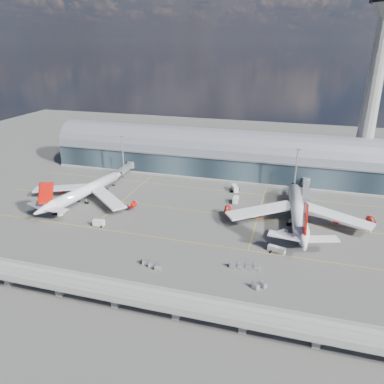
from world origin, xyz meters
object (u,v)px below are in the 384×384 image
(floodlight_mast_left, at_px, (123,156))
(service_truck_3, at_px, (281,234))
(service_truck_5, at_px, (235,188))
(airliner_left, at_px, (83,192))
(airliner_right, at_px, (298,212))
(cargo_train_2, at_px, (259,285))
(cargo_train_1, at_px, (245,266))
(control_tower, at_px, (373,93))
(service_truck_4, at_px, (236,200))
(service_truck_0, at_px, (60,211))
(service_truck_2, at_px, (277,249))
(cargo_train_0, at_px, (151,264))
(service_truck_1, at_px, (99,223))
(floodlight_mast_right, at_px, (296,171))

(floodlight_mast_left, distance_m, service_truck_3, 109.42)
(service_truck_5, bearing_deg, airliner_left, -176.54)
(airliner_right, distance_m, cargo_train_2, 53.95)
(cargo_train_1, bearing_deg, control_tower, -16.41)
(cargo_train_2, bearing_deg, service_truck_4, 50.23)
(service_truck_4, bearing_deg, cargo_train_2, -75.24)
(service_truck_0, height_order, service_truck_2, service_truck_0)
(service_truck_4, distance_m, service_truck_5, 16.16)
(control_tower, bearing_deg, service_truck_0, -149.28)
(service_truck_0, xyz_separation_m, service_truck_4, (78.93, 36.36, 0.03))
(airliner_right, bearing_deg, service_truck_2, -109.29)
(floodlight_mast_left, bearing_deg, cargo_train_0, -58.71)
(airliner_left, xyz_separation_m, service_truck_1, (21.08, -22.47, -4.08))
(floodlight_mast_right, distance_m, cargo_train_1, 80.36)
(service_truck_1, bearing_deg, cargo_train_2, -116.44)
(service_truck_3, xyz_separation_m, cargo_train_2, (-4.66, -38.62, -0.38))
(service_truck_0, bearing_deg, service_truck_2, -43.05)
(service_truck_2, bearing_deg, control_tower, -5.95)
(cargo_train_0, xyz_separation_m, cargo_train_2, (39.61, -1.62, -0.06))
(service_truck_4, bearing_deg, service_truck_1, -143.64)
(service_truck_4, distance_m, cargo_train_1, 59.73)
(cargo_train_2, bearing_deg, floodlight_mast_right, 28.69)
(service_truck_0, xyz_separation_m, service_truck_1, (24.49, -6.25, -0.08))
(service_truck_0, bearing_deg, floodlight_mast_right, -11.48)
(floodlight_mast_left, xyz_separation_m, service_truck_2, (95.88, -63.13, -12.33))
(airliner_right, xyz_separation_m, service_truck_5, (-33.89, 31.30, -4.06))
(service_truck_1, distance_m, service_truck_5, 77.71)
(airliner_right, bearing_deg, cargo_train_0, -139.94)
(service_truck_0, xyz_separation_m, cargo_train_1, (92.66, -21.77, -0.57))
(airliner_left, height_order, service_truck_5, airliner_left)
(service_truck_2, relative_size, service_truck_5, 0.99)
(service_truck_4, bearing_deg, floodlight_mast_right, 33.81)
(service_truck_1, height_order, service_truck_3, service_truck_1)
(control_tower, distance_m, service_truck_3, 99.95)
(floodlight_mast_left, relative_size, service_truck_0, 3.57)
(service_truck_1, bearing_deg, cargo_train_0, -131.93)
(control_tower, distance_m, service_truck_1, 156.51)
(service_truck_0, relative_size, service_truck_2, 1.00)
(floodlight_mast_left, relative_size, service_truck_4, 4.64)
(floodlight_mast_right, xyz_separation_m, service_truck_5, (-31.18, -4.11, -11.95))
(control_tower, relative_size, cargo_train_2, 19.25)
(airliner_left, bearing_deg, service_truck_2, -3.02)
(airliner_left, distance_m, service_truck_2, 102.09)
(control_tower, relative_size, airliner_right, 1.47)
(service_truck_1, bearing_deg, airliner_right, -79.84)
(service_truck_1, relative_size, cargo_train_2, 1.00)
(service_truck_3, distance_m, cargo_train_2, 38.91)
(floodlight_mast_left, relative_size, airliner_left, 0.40)
(floodlight_mast_right, relative_size, cargo_train_0, 2.95)
(service_truck_0, bearing_deg, service_truck_5, -4.67)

